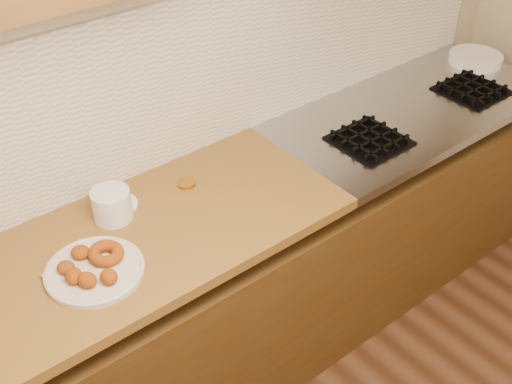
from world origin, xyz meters
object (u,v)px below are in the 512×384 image
ring_donut (106,253)px  plate_stack (475,58)px  plastic_tub (112,205)px  donut_plate (95,271)px

ring_donut → plate_stack: 2.03m
ring_donut → plastic_tub: bearing=56.1°
plastic_tub → plate_stack: 1.90m
donut_plate → plate_stack: size_ratio=1.18×
plate_stack → donut_plate: bearing=-175.7°
plastic_tub → plate_stack: size_ratio=0.51×
plastic_tub → plate_stack: (1.90, -0.04, -0.03)m
donut_plate → ring_donut: size_ratio=2.74×
plastic_tub → plate_stack: plastic_tub is taller
donut_plate → plastic_tub: bearing=49.0°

